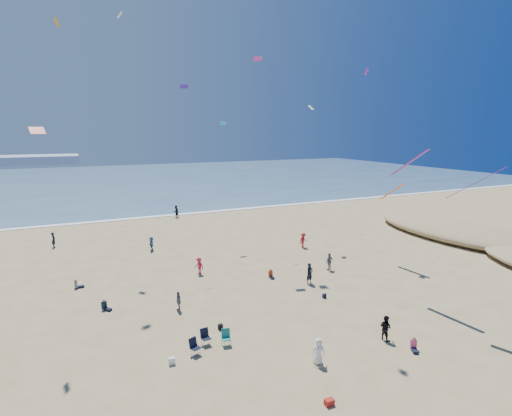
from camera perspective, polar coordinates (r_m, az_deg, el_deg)
name	(u,v)px	position (r m, az deg, el deg)	size (l,w,h in m)	color
ground	(288,392)	(22.03, 4.56, -24.78)	(220.00, 220.00, 0.00)	tan
ocean	(108,181)	(111.57, -20.39, 3.62)	(220.00, 100.00, 0.06)	#476B84
surf_line	(139,218)	(62.46, -16.31, -1.37)	(220.00, 1.20, 0.08)	white
standing_flyers	(210,277)	(33.97, -6.53, -9.83)	(26.93, 49.99, 1.93)	#C51C44
seated_group	(245,313)	(28.66, -1.55, -14.77)	(18.96, 26.93, 0.84)	white
chair_cluster	(209,341)	(25.33, -6.67, -18.31)	(2.74, 1.52, 1.00)	black
white_tote	(172,361)	(24.35, -11.94, -20.61)	(0.35, 0.20, 0.40)	white
black_backpack	(220,327)	(27.47, -5.11, -16.55)	(0.30, 0.22, 0.38)	black
cooler	(329,402)	(21.42, 10.42, -25.61)	(0.45, 0.30, 0.30)	#AD2218
navy_bag	(324,296)	(32.42, 9.73, -12.26)	(0.28, 0.18, 0.34)	black
kites_aloft	(308,105)	(34.59, 7.37, 14.34)	(46.91, 36.80, 24.77)	orange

